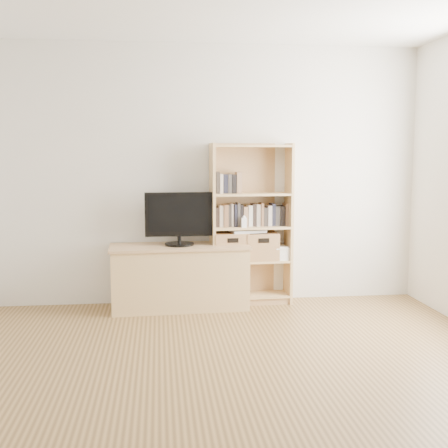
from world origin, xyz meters
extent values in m
cube|color=brown|center=(0.00, 0.00, 0.00)|extent=(4.50, 5.00, 0.01)
cube|color=silver|center=(0.00, 2.50, 1.30)|extent=(4.50, 0.02, 2.60)
cube|color=tan|center=(-0.22, 2.25, 0.30)|extent=(1.33, 0.55, 0.60)
cube|color=tan|center=(0.50, 2.36, 0.81)|extent=(0.82, 0.32, 1.62)
cube|color=black|center=(-0.22, 2.25, 0.89)|extent=(0.66, 0.06, 0.52)
cube|color=black|center=(0.50, 2.37, 0.91)|extent=(0.90, 0.19, 0.24)
cube|color=black|center=(0.32, 2.37, 1.22)|extent=(0.39, 0.16, 0.20)
cube|color=white|center=(0.41, 2.26, 0.84)|extent=(0.05, 0.04, 0.10)
cube|color=#A5714A|center=(0.29, 2.34, 0.59)|extent=(0.37, 0.31, 0.28)
cube|color=#A5714A|center=(0.60, 2.36, 0.59)|extent=(0.35, 0.29, 0.27)
cube|color=silver|center=(0.46, 2.35, 0.75)|extent=(0.37, 0.29, 0.03)
cube|color=beige|center=(0.78, 2.36, 0.51)|extent=(0.21, 0.27, 0.12)
camera|label=1|loc=(-0.42, -3.18, 1.51)|focal=45.00mm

